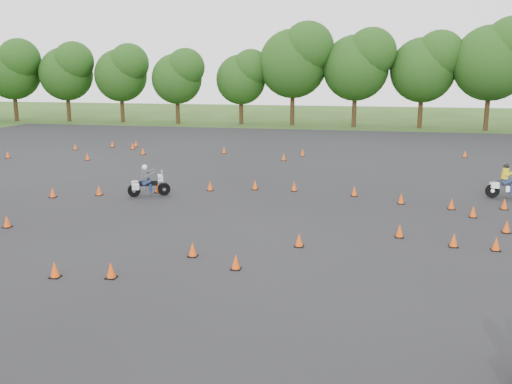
{
  "coord_description": "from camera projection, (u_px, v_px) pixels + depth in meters",
  "views": [
    {
      "loc": [
        4.1,
        -16.91,
        5.94
      ],
      "look_at": [
        0.0,
        4.0,
        1.2
      ],
      "focal_mm": 40.0,
      "sensor_mm": 36.0,
      "label": 1
    }
  ],
  "objects": [
    {
      "name": "rider_yellow",
      "position": [
        511.0,
        182.0,
        25.77
      ],
      "size": [
        2.09,
        0.7,
        1.6
      ],
      "primitive_type": null,
      "rotation": [
        0.0,
        0.0,
        -0.03
      ],
      "color": "gold",
      "rests_on": "ground"
    },
    {
      "name": "rider_grey",
      "position": [
        149.0,
        180.0,
        26.37
      ],
      "size": [
        2.03,
        1.37,
        1.51
      ],
      "primitive_type": null,
      "rotation": [
        0.0,
        0.0,
        0.43
      ],
      "color": "#474A50",
      "rests_on": "ground"
    },
    {
      "name": "treeline",
      "position": [
        352.0,
        81.0,
        50.84
      ],
      "size": [
        86.68,
        32.41,
        10.72
      ],
      "color": "#1D4213",
      "rests_on": "ground"
    },
    {
      "name": "traffic_cones",
      "position": [
        257.0,
        205.0,
        23.82
      ],
      "size": [
        36.07,
        32.9,
        0.45
      ],
      "color": "#F74D0A",
      "rests_on": "asphalt_pad"
    },
    {
      "name": "asphalt_pad",
      "position": [
        265.0,
        210.0,
        24.0
      ],
      "size": [
        62.0,
        62.0,
        0.0
      ],
      "primitive_type": "plane",
      "color": "black",
      "rests_on": "ground"
    },
    {
      "name": "ground",
      "position": [
        232.0,
        255.0,
        18.25
      ],
      "size": [
        140.0,
        140.0,
        0.0
      ],
      "primitive_type": "plane",
      "color": "#2D5119",
      "rests_on": "ground"
    }
  ]
}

